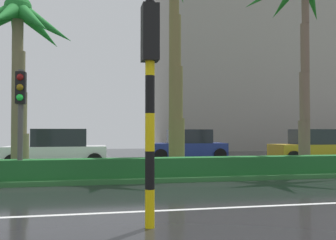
# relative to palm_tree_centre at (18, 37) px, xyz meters

# --- Properties ---
(palm_tree_centre) EXTENTS (3.88, 4.03, 6.10)m
(palm_tree_centre) POSITION_rel_palm_tree_centre_xyz_m (0.00, 0.00, 0.00)
(palm_tree_centre) COLOR #6E6546
(palm_tree_centre) RESTS_ON median_strip
(palm_tree_centre_right) EXTENTS (3.68, 3.65, 8.35)m
(palm_tree_centre_right) POSITION_rel_palm_tree_centre_xyz_m (5.53, 0.36, 1.55)
(palm_tree_centre_right) COLOR brown
(palm_tree_centre_right) RESTS_ON median_strip
(palm_tree_mid_right) EXTENTS (4.78, 4.84, 8.05)m
(palm_tree_mid_right) POSITION_rel_palm_tree_centre_xyz_m (10.54, -0.34, 1.90)
(palm_tree_mid_right) COLOR brown
(palm_tree_mid_right) RESTS_ON median_strip
(traffic_signal_median_right) EXTENTS (0.28, 0.43, 3.31)m
(traffic_signal_median_right) POSITION_rel_palm_tree_centre_xyz_m (0.36, -1.52, -2.37)
(traffic_signal_median_right) COLOR #4C4C47
(traffic_signal_median_right) RESTS_ON median_strip
(traffic_signal_foreground) EXTENTS (0.28, 0.43, 3.82)m
(traffic_signal_foreground) POSITION_rel_palm_tree_centre_xyz_m (3.34, -7.20, -2.17)
(traffic_signal_foreground) COLOR yellow
(traffic_signal_foreground) RESTS_ON ground_plane
(car_in_traffic_second) EXTENTS (4.30, 2.02, 1.72)m
(car_in_traffic_second) POSITION_rel_palm_tree_centre_xyz_m (1.02, 3.96, -3.98)
(car_in_traffic_second) COLOR white
(car_in_traffic_second) RESTS_ON ground_plane
(car_in_traffic_third) EXTENTS (4.30, 2.02, 1.72)m
(car_in_traffic_third) POSITION_rel_palm_tree_centre_xyz_m (7.82, 7.19, -3.98)
(car_in_traffic_third) COLOR navy
(car_in_traffic_third) RESTS_ON ground_plane
(car_in_traffic_fourth) EXTENTS (4.30, 2.02, 1.72)m
(car_in_traffic_fourth) POSITION_rel_palm_tree_centre_xyz_m (13.67, 3.96, -3.98)
(car_in_traffic_fourth) COLOR #B28C1E
(car_in_traffic_fourth) RESTS_ON ground_plane
(building_far_right) EXTENTS (18.17, 10.71, 15.16)m
(building_far_right) POSITION_rel_palm_tree_centre_xyz_m (18.13, 20.76, 2.78)
(building_far_right) COLOR gray
(building_far_right) RESTS_ON ground_plane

